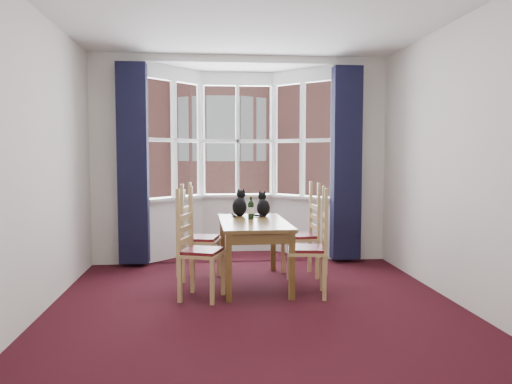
{
  "coord_description": "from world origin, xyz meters",
  "views": [
    {
      "loc": [
        -0.46,
        -4.55,
        1.48
      ],
      "look_at": [
        0.09,
        1.05,
        1.05
      ],
      "focal_mm": 35.0,
      "sensor_mm": 36.0,
      "label": 1
    }
  ],
  "objects": [
    {
      "name": "wall_back_pier_left",
      "position": [
        -1.65,
        2.25,
        1.4
      ],
      "size": [
        0.7,
        0.12,
        2.8
      ],
      "primitive_type": "cube",
      "color": "silver",
      "rests_on": "floor"
    },
    {
      "name": "cat_right",
      "position": [
        0.22,
        1.44,
        0.84
      ],
      "size": [
        0.18,
        0.24,
        0.31
      ],
      "color": "black",
      "rests_on": "dining_table"
    },
    {
      "name": "candle_tall",
      "position": [
        -0.8,
        2.6,
        0.92
      ],
      "size": [
        0.06,
        0.06,
        0.1
      ],
      "primitive_type": "cylinder",
      "color": "white",
      "rests_on": "bay_window"
    },
    {
      "name": "tenement_building",
      "position": [
        0.0,
        14.01,
        1.6
      ],
      "size": [
        18.4,
        7.8,
        15.2
      ],
      "color": "#A96357",
      "rests_on": "street"
    },
    {
      "name": "curtain_right",
      "position": [
        1.42,
        2.07,
        1.35
      ],
      "size": [
        0.38,
        0.22,
        2.6
      ],
      "primitive_type": "cube",
      "color": "black",
      "rests_on": "floor"
    },
    {
      "name": "bay_window",
      "position": [
        0.0,
        2.75,
        1.4
      ],
      "size": [
        2.76,
        0.94,
        2.8
      ],
      "color": "white",
      "rests_on": "floor"
    },
    {
      "name": "wall_right",
      "position": [
        2.0,
        0.0,
        1.4
      ],
      "size": [
        0.0,
        4.5,
        4.5
      ],
      "primitive_type": "plane",
      "rotation": [
        1.57,
        0.0,
        -1.57
      ],
      "color": "silver",
      "rests_on": "floor"
    },
    {
      "name": "curtain_left",
      "position": [
        -1.42,
        2.07,
        1.35
      ],
      "size": [
        0.38,
        0.22,
        2.6
      ],
      "primitive_type": "cube",
      "color": "black",
      "rests_on": "floor"
    },
    {
      "name": "chair_right_near",
      "position": [
        0.66,
        0.5,
        0.47
      ],
      "size": [
        0.46,
        0.48,
        0.92
      ],
      "color": "tan",
      "rests_on": "floor"
    },
    {
      "name": "wall_back_pier_right",
      "position": [
        1.65,
        2.25,
        1.4
      ],
      "size": [
        0.7,
        0.12,
        2.8
      ],
      "primitive_type": "cube",
      "color": "silver",
      "rests_on": "floor"
    },
    {
      "name": "candle_short",
      "position": [
        -0.7,
        2.63,
        0.92
      ],
      "size": [
        0.06,
        0.06,
        0.1
      ],
      "primitive_type": "cylinder",
      "color": "white",
      "rests_on": "bay_window"
    },
    {
      "name": "wine_bottle",
      "position": [
        0.04,
        1.18,
        0.84
      ],
      "size": [
        0.07,
        0.07,
        0.27
      ],
      "color": "black",
      "rests_on": "dining_table"
    },
    {
      "name": "ceiling",
      "position": [
        0.0,
        0.0,
        2.8
      ],
      "size": [
        4.5,
        4.5,
        0.0
      ],
      "primitive_type": "plane",
      "rotation": [
        3.14,
        0.0,
        0.0
      ],
      "color": "white",
      "rests_on": "floor"
    },
    {
      "name": "wall_near",
      "position": [
        0.0,
        -2.25,
        1.4
      ],
      "size": [
        4.0,
        0.0,
        4.0
      ],
      "primitive_type": "plane",
      "rotation": [
        -1.57,
        0.0,
        0.0
      ],
      "color": "silver",
      "rests_on": "floor"
    },
    {
      "name": "chair_left_near",
      "position": [
        -0.61,
        0.52,
        0.47
      ],
      "size": [
        0.51,
        0.53,
        0.92
      ],
      "color": "tan",
      "rests_on": "floor"
    },
    {
      "name": "wall_left",
      "position": [
        -2.0,
        0.0,
        1.4
      ],
      "size": [
        0.0,
        4.5,
        4.5
      ],
      "primitive_type": "plane",
      "rotation": [
        1.57,
        0.0,
        1.57
      ],
      "color": "silver",
      "rests_on": "floor"
    },
    {
      "name": "floor",
      "position": [
        0.0,
        0.0,
        0.0
      ],
      "size": [
        4.5,
        4.5,
        0.0
      ],
      "primitive_type": "plane",
      "color": "black",
      "rests_on": "ground"
    },
    {
      "name": "cat_left",
      "position": [
        -0.07,
        1.5,
        0.86
      ],
      "size": [
        0.24,
        0.28,
        0.34
      ],
      "color": "black",
      "rests_on": "dining_table"
    },
    {
      "name": "street",
      "position": [
        0.0,
        32.25,
        -6.0
      ],
      "size": [
        80.0,
        80.0,
        0.0
      ],
      "primitive_type": "plane",
      "color": "#333335",
      "rests_on": "ground"
    },
    {
      "name": "chair_left_far",
      "position": [
        -0.62,
        1.3,
        0.47
      ],
      "size": [
        0.48,
        0.5,
        0.92
      ],
      "color": "tan",
      "rests_on": "floor"
    },
    {
      "name": "dining_table",
      "position": [
        0.06,
        1.0,
        0.64
      ],
      "size": [
        0.77,
        1.4,
        0.73
      ],
      "color": "brown",
      "rests_on": "floor"
    },
    {
      "name": "chair_right_far",
      "position": [
        0.74,
        1.35,
        0.47
      ],
      "size": [
        0.42,
        0.44,
        0.92
      ],
      "color": "tan",
      "rests_on": "floor"
    }
  ]
}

